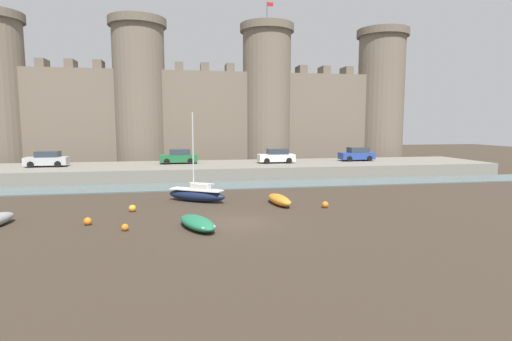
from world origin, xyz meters
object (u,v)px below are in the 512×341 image
(mooring_buoy_mid_mud, at_px, (325,205))
(car_quay_centre_east, at_px, (179,157))
(rowboat_midflat_centre, at_px, (279,200))
(sailboat_midflat_right, at_px, (197,194))
(mooring_buoy_off_centre, at_px, (125,227))
(car_quay_west, at_px, (276,156))
(rowboat_midflat_left, at_px, (197,223))
(car_quay_centre_west, at_px, (47,159))
(car_quay_east, at_px, (357,154))
(mooring_buoy_near_channel, at_px, (88,221))
(mooring_buoy_near_shore, at_px, (132,208))

(mooring_buoy_mid_mud, bearing_deg, car_quay_centre_east, 117.31)
(rowboat_midflat_centre, bearing_deg, mooring_buoy_mid_mud, -29.03)
(sailboat_midflat_right, height_order, mooring_buoy_off_centre, sailboat_midflat_right)
(mooring_buoy_off_centre, relative_size, car_quay_centre_east, 0.09)
(sailboat_midflat_right, bearing_deg, car_quay_west, 56.47)
(rowboat_midflat_left, bearing_deg, car_quay_centre_west, 122.89)
(mooring_buoy_off_centre, bearing_deg, car_quay_east, 43.96)
(car_quay_west, bearing_deg, mooring_buoy_mid_mud, -92.58)
(sailboat_midflat_right, bearing_deg, car_quay_centre_east, 95.19)
(mooring_buoy_near_channel, relative_size, car_quay_east, 0.11)
(car_quay_centre_east, bearing_deg, mooring_buoy_near_channel, -102.98)
(mooring_buoy_near_channel, xyz_separation_m, mooring_buoy_near_shore, (2.08, 3.17, 0.01))
(sailboat_midflat_right, relative_size, car_quay_east, 1.60)
(mooring_buoy_off_centre, distance_m, car_quay_east, 32.93)
(rowboat_midflat_left, height_order, mooring_buoy_near_shore, rowboat_midflat_left)
(mooring_buoy_near_channel, bearing_deg, sailboat_midflat_right, 42.98)
(rowboat_midflat_centre, relative_size, sailboat_midflat_right, 0.53)
(rowboat_midflat_centre, bearing_deg, car_quay_centre_west, 140.56)
(car_quay_east, bearing_deg, mooring_buoy_near_shore, -142.98)
(rowboat_midflat_centre, xyz_separation_m, car_quay_east, (13.81, 17.49, 1.76))
(mooring_buoy_off_centre, relative_size, car_quay_east, 0.09)
(mooring_buoy_near_channel, xyz_separation_m, car_quay_centre_east, (4.96, 21.49, 1.91))
(rowboat_midflat_centre, bearing_deg, mooring_buoy_off_centre, -151.62)
(mooring_buoy_mid_mud, xyz_separation_m, mooring_buoy_near_shore, (-12.90, 1.10, 0.01))
(sailboat_midflat_right, distance_m, mooring_buoy_near_shore, 5.11)
(car_quay_centre_east, relative_size, car_quay_east, 1.00)
(rowboat_midflat_left, relative_size, mooring_buoy_near_shore, 8.27)
(rowboat_midflat_left, distance_m, mooring_buoy_near_channel, 6.43)
(mooring_buoy_mid_mud, bearing_deg, mooring_buoy_off_centre, -163.64)
(rowboat_midflat_left, distance_m, sailboat_midflat_right, 7.87)
(mooring_buoy_mid_mud, bearing_deg, car_quay_east, 60.16)
(mooring_buoy_off_centre, xyz_separation_m, car_quay_west, (13.53, 21.82, 1.95))
(rowboat_midflat_left, xyz_separation_m, rowboat_midflat_centre, (5.99, 5.59, 0.03))
(car_quay_west, bearing_deg, car_quay_east, 5.60)
(sailboat_midflat_right, height_order, mooring_buoy_near_channel, sailboat_midflat_right)
(rowboat_midflat_left, distance_m, rowboat_midflat_centre, 8.19)
(rowboat_midflat_left, bearing_deg, mooring_buoy_near_channel, 162.54)
(mooring_buoy_near_channel, xyz_separation_m, car_quay_centre_west, (-8.40, 20.55, 1.91))
(mooring_buoy_near_shore, bearing_deg, sailboat_midflat_right, 32.79)
(car_quay_centre_west, bearing_deg, mooring_buoy_near_channel, -67.76)
(rowboat_midflat_centre, bearing_deg, mooring_buoy_near_shore, -177.19)
(mooring_buoy_near_shore, distance_m, car_quay_centre_west, 20.38)
(mooring_buoy_mid_mud, relative_size, car_quay_centre_east, 0.11)
(mooring_buoy_off_centre, relative_size, mooring_buoy_near_shore, 0.82)
(mooring_buoy_near_shore, relative_size, car_quay_centre_west, 0.11)
(mooring_buoy_near_shore, height_order, car_quay_centre_west, car_quay_centre_west)
(rowboat_midflat_centre, bearing_deg, sailboat_midflat_right, 158.44)
(sailboat_midflat_right, xyz_separation_m, mooring_buoy_near_shore, (-4.29, -2.76, -0.34))
(car_quay_west, relative_size, car_quay_east, 1.00)
(sailboat_midflat_right, xyz_separation_m, mooring_buoy_near_channel, (-6.37, -5.94, -0.35))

